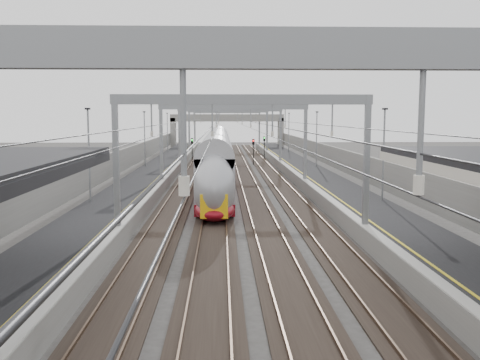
{
  "coord_description": "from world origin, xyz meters",
  "views": [
    {
      "loc": [
        -1.02,
        -4.71,
        6.52
      ],
      "look_at": [
        0.0,
        25.49,
        2.91
      ],
      "focal_mm": 40.0,
      "sensor_mm": 36.0,
      "label": 1
    }
  ],
  "objects": [
    {
      "name": "platform_left",
      "position": [
        -8.0,
        45.0,
        0.5
      ],
      "size": [
        4.0,
        120.0,
        1.0
      ],
      "primitive_type": "cube",
      "color": "black",
      "rests_on": "ground"
    },
    {
      "name": "platform_right",
      "position": [
        8.0,
        45.0,
        0.5
      ],
      "size": [
        4.0,
        120.0,
        1.0
      ],
      "primitive_type": "cube",
      "color": "black",
      "rests_on": "ground"
    },
    {
      "name": "tracks",
      "position": [
        0.0,
        45.0,
        0.05
      ],
      "size": [
        11.4,
        140.0,
        0.2
      ],
      "color": "black",
      "rests_on": "ground"
    },
    {
      "name": "overhead_line",
      "position": [
        0.0,
        51.62,
        6.14
      ],
      "size": [
        13.0,
        140.0,
        6.6
      ],
      "color": "gray",
      "rests_on": "platform_left"
    },
    {
      "name": "overbridge",
      "position": [
        0.0,
        100.0,
        5.31
      ],
      "size": [
        22.0,
        2.2,
        6.9
      ],
      "color": "slate",
      "rests_on": "ground"
    },
    {
      "name": "wall_left",
      "position": [
        -11.2,
        45.0,
        1.6
      ],
      "size": [
        0.3,
        120.0,
        3.2
      ],
      "primitive_type": "cube",
      "color": "slate",
      "rests_on": "ground"
    },
    {
      "name": "wall_right",
      "position": [
        11.2,
        45.0,
        1.6
      ],
      "size": [
        0.3,
        120.0,
        3.2
      ],
      "primitive_type": "cube",
      "color": "slate",
      "rests_on": "ground"
    },
    {
      "name": "train",
      "position": [
        -1.5,
        48.27,
        2.02
      ],
      "size": [
        2.6,
        47.35,
        4.11
      ],
      "color": "maroon",
      "rests_on": "ground"
    },
    {
      "name": "signal_green",
      "position": [
        -5.2,
        70.21,
        2.42
      ],
      "size": [
        0.32,
        0.32,
        3.48
      ],
      "color": "black",
      "rests_on": "ground"
    },
    {
      "name": "signal_red_near",
      "position": [
        3.2,
        67.1,
        2.42
      ],
      "size": [
        0.32,
        0.32,
        3.48
      ],
      "color": "black",
      "rests_on": "ground"
    },
    {
      "name": "signal_red_far",
      "position": [
        5.4,
        76.21,
        2.42
      ],
      "size": [
        0.32,
        0.32,
        3.48
      ],
      "color": "black",
      "rests_on": "ground"
    }
  ]
}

